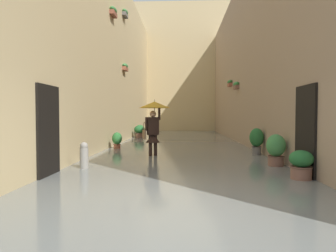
% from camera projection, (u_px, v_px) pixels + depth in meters
% --- Properties ---
extents(ground_plane, '(60.00, 60.00, 0.00)m').
position_uv_depth(ground_plane, '(180.00, 144.00, 15.96)').
color(ground_plane, '#605B56').
extents(flood_water, '(6.81, 27.97, 0.10)m').
position_uv_depth(flood_water, '(180.00, 143.00, 15.95)').
color(flood_water, slate).
rests_on(flood_water, ground_plane).
extents(building_facade_left, '(2.04, 25.97, 8.36)m').
position_uv_depth(building_facade_left, '(256.00, 63.00, 15.62)').
color(building_facade_left, gray).
rests_on(building_facade_left, ground_plane).
extents(building_facade_right, '(2.04, 25.97, 8.77)m').
position_uv_depth(building_facade_right, '(106.00, 60.00, 15.98)').
color(building_facade_right, tan).
rests_on(building_facade_right, ground_plane).
extents(building_facade_far, '(9.61, 1.80, 11.51)m').
position_uv_depth(building_facade_far, '(181.00, 68.00, 27.61)').
color(building_facade_far, tan).
rests_on(building_facade_far, ground_plane).
extents(person_wading, '(1.09, 1.09, 2.04)m').
position_uv_depth(person_wading, '(154.00, 116.00, 10.45)').
color(person_wading, '#2D2319').
rests_on(person_wading, ground_plane).
extents(potted_plant_far_left, '(0.51, 0.51, 0.74)m').
position_uv_depth(potted_plant_far_left, '(301.00, 166.00, 6.63)').
color(potted_plant_far_left, brown).
rests_on(potted_plant_far_left, ground_plane).
extents(potted_plant_far_right, '(0.61, 0.61, 0.87)m').
position_uv_depth(potted_plant_far_right, '(140.00, 130.00, 19.77)').
color(potted_plant_far_right, brown).
rests_on(potted_plant_far_right, ground_plane).
extents(potted_plant_mid_left, '(0.52, 0.52, 0.98)m').
position_uv_depth(potted_plant_mid_left, '(276.00, 150.00, 8.37)').
color(potted_plant_mid_left, brown).
rests_on(potted_plant_mid_left, ground_plane).
extents(potted_plant_mid_right, '(0.42, 0.42, 0.78)m').
position_uv_depth(potted_plant_mid_right, '(117.00, 140.00, 12.75)').
color(potted_plant_mid_right, '#9E563D').
rests_on(potted_plant_mid_right, ground_plane).
extents(potted_plant_near_left, '(0.50, 0.50, 1.04)m').
position_uv_depth(potted_plant_near_left, '(257.00, 140.00, 10.71)').
color(potted_plant_near_left, '#66605B').
rests_on(potted_plant_near_left, ground_plane).
extents(potted_plant_near_right, '(0.62, 0.62, 0.85)m').
position_uv_depth(potted_plant_near_right, '(139.00, 131.00, 18.80)').
color(potted_plant_near_right, brown).
rests_on(potted_plant_near_right, ground_plane).
extents(mooring_bollard, '(0.22, 0.22, 0.80)m').
position_uv_depth(mooring_bollard, '(84.00, 157.00, 7.98)').
color(mooring_bollard, gray).
rests_on(mooring_bollard, ground_plane).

